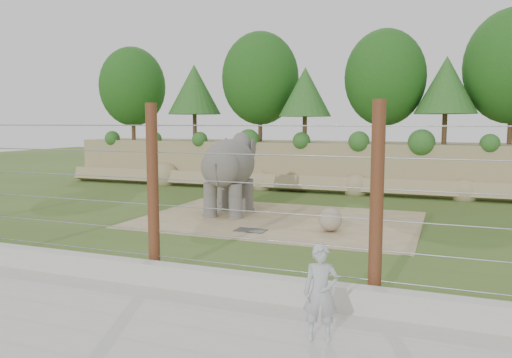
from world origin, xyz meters
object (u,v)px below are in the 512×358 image
(elephant, at_px, (229,175))
(stone_ball, at_px, (330,220))
(zookeeper, at_px, (321,293))
(barrier_fence, at_px, (153,192))

(elephant, relative_size, stone_ball, 4.95)
(elephant, height_order, zookeeper, elephant)
(stone_ball, height_order, zookeeper, zookeeper)
(stone_ball, distance_m, zookeeper, 8.31)
(elephant, xyz_separation_m, stone_ball, (4.39, -1.72, -1.13))
(elephant, distance_m, stone_ball, 4.85)
(zookeeper, bearing_deg, barrier_fence, 140.55)
(elephant, xyz_separation_m, barrier_fence, (1.67, -7.92, 0.47))
(barrier_fence, bearing_deg, elephant, 101.89)
(elephant, relative_size, zookeeper, 2.39)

